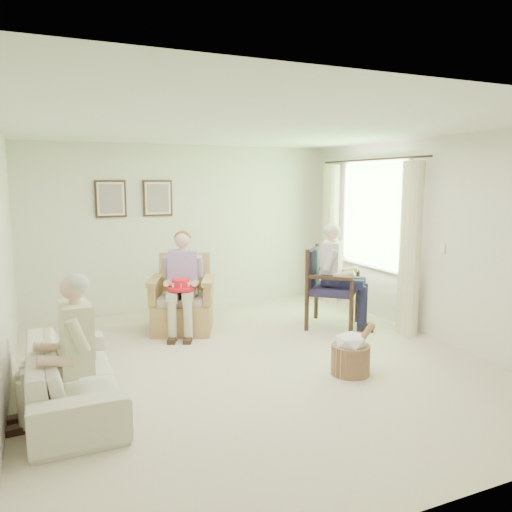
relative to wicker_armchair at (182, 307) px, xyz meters
name	(u,v)px	position (x,y,z in m)	size (l,w,h in m)	color
floor	(255,364)	(0.41, -1.59, -0.33)	(5.50, 5.50, 0.00)	beige
back_wall	(186,228)	(0.41, 1.16, 0.97)	(5.00, 0.04, 2.60)	silver
front_wall	(441,308)	(0.41, -4.34, 0.97)	(5.00, 0.04, 2.60)	silver
right_wall	(433,239)	(2.91, -1.59, 0.97)	(0.04, 5.50, 2.60)	silver
ceiling	(255,127)	(0.41, -1.59, 2.27)	(5.00, 5.50, 0.02)	white
window	(374,212)	(2.87, -0.39, 1.26)	(0.13, 2.50, 1.63)	#2D6B23
curtain_left	(410,249)	(2.74, -1.37, 0.82)	(0.34, 0.34, 2.30)	beige
curtain_right	(330,235)	(2.74, 0.59, 0.82)	(0.34, 0.34, 2.30)	beige
framed_print_left	(111,199)	(-0.74, 1.13, 1.45)	(0.45, 0.05, 0.55)	#382114
framed_print_right	(158,198)	(-0.04, 1.13, 1.45)	(0.45, 0.05, 0.55)	#382114
wicker_armchair	(182,307)	(0.00, 0.00, 0.00)	(0.81, 0.81, 1.04)	tan
wood_armchair	(330,283)	(2.00, -0.57, 0.27)	(0.71, 0.67, 1.09)	black
sofa	(72,375)	(-1.54, -1.86, -0.05)	(0.76, 1.94, 0.57)	beige
person_wicker	(184,276)	(0.00, -0.14, 0.46)	(0.40, 0.63, 1.35)	beige
person_dark	(337,268)	(2.00, -0.75, 0.53)	(0.40, 0.62, 1.43)	#181936
person_sofa	(72,341)	(-1.54, -2.15, 0.37)	(0.42, 0.62, 1.24)	beige
red_hat	(181,286)	(-0.10, -0.32, 0.37)	(0.36, 0.36, 0.14)	red
hatbox	(351,353)	(1.22, -2.27, -0.09)	(0.51, 0.51, 0.60)	tan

